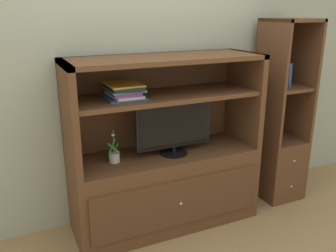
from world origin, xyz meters
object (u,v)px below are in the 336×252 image
Objects in this scene: magazine_stack at (125,91)px; bookshelf_tall at (279,140)px; tv_monitor at (174,127)px; potted_plant at (114,156)px; media_console at (165,172)px; upright_book_row at (280,74)px.

bookshelf_tall is at bearing 0.43° from magazine_stack.
potted_plant is (-0.50, 0.04, -0.19)m from tv_monitor.
media_console is 0.42m from tv_monitor.
media_console is at bearing 1.11° from magazine_stack.
potted_plant is 1.06× the size of upright_book_row.
media_console is 0.91× the size of bookshelf_tall.
tv_monitor is 0.51m from magazine_stack.
tv_monitor is 2.60× the size of upright_book_row.
magazine_stack is at bearing 173.74° from tv_monitor.
magazine_stack is 1.68m from bookshelf_tall.
bookshelf_tall reaches higher than media_console.
media_console is 6.24× the size of upright_book_row.
tv_monitor is 1.14m from upright_book_row.
potted_plant is at bearing -178.59° from media_console.
potted_plant is 0.78× the size of magazine_stack.
tv_monitor is (0.06, -0.05, 0.41)m from media_console.
bookshelf_tall is 6.83× the size of upright_book_row.
bookshelf_tall is at bearing 2.70° from tv_monitor.
media_console is at bearing 138.99° from tv_monitor.
potted_plant is 0.16× the size of bookshelf_tall.
upright_book_row is at bearing -0.24° from media_console.
upright_book_row reaches higher than magazine_stack.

